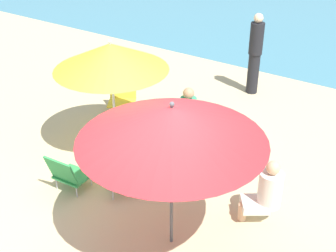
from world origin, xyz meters
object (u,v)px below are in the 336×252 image
Objects in this scene: beach_chair_c at (123,168)px; beach_chair_a at (122,97)px; beach_chair_b at (67,173)px; person_a at (182,128)px; umbrella_red at (172,124)px; umbrella_yellow at (111,57)px; person_d at (255,54)px; person_c at (189,112)px; person_b at (266,191)px.

beach_chair_a is at bearing 166.86° from beach_chair_c.
beach_chair_b is 0.81m from beach_chair_c.
umbrella_red is at bearing 48.78° from person_a.
person_a is (1.80, -0.65, 0.19)m from beach_chair_a.
umbrella_yellow reaches higher than person_d.
person_c reaches higher than beach_chair_b.
umbrella_yellow is 1.63m from person_a.
person_a is at bearing 118.06° from beach_chair_c.
beach_chair_b is at bearing 19.25° from person_d.
beach_chair_b is at bearing 147.85° from person_c.
umbrella_yellow is 3.59m from person_d.
beach_chair_a is at bearing -56.56° from person_b.
umbrella_yellow reaches higher than person_a.
beach_chair_c reaches higher than beach_chair_a.
umbrella_yellow reaches higher than beach_chair_a.
umbrella_red reaches higher than person_c.
person_a is at bearing 39.41° from beach_chair_a.
umbrella_yellow reaches higher than person_b.
umbrella_yellow is at bearing 121.58° from person_c.
umbrella_yellow is at bearing -41.49° from person_b.
beach_chair_c is at bearing 26.13° from person_d.
person_d reaches higher than beach_chair_a.
beach_chair_c is (0.60, 0.54, 0.01)m from beach_chair_b.
beach_chair_b is 2.02m from person_a.
person_d reaches higher than person_b.
person_a is at bearing -27.35° from beach_chair_b.
person_a is 0.97× the size of person_c.
person_a is 0.55m from person_c.
beach_chair_c is 0.75× the size of person_c.
umbrella_red is at bearing 41.24° from person_d.
umbrella_red is 2.46m from person_a.
person_b is at bearing 51.28° from beach_chair_c.
umbrella_red is 2.95m from person_c.
beach_chair_c is at bearing -45.06° from umbrella_yellow.
person_a is at bearing -177.44° from person_c.
umbrella_yellow is 2.98× the size of beach_chair_b.
person_b reaches higher than beach_chair_c.
beach_chair_b is at bearing -4.17° from person_a.
umbrella_red is at bearing -94.06° from beach_chair_b.
person_a is 2.00m from person_b.
umbrella_yellow is 1.96× the size of person_c.
umbrella_yellow is 1.91m from beach_chair_a.
beach_chair_b is 0.37× the size of person_d.
person_c is at bearing 54.62° from beach_chair_a.
beach_chair_c is (1.59, -1.94, 0.04)m from beach_chair_a.
person_b is at bearing 86.33° from person_a.
umbrella_yellow is 2.04× the size of person_b.
person_c is at bearing 25.08° from person_d.
person_d is (0.14, 2.37, 0.39)m from person_c.
person_b is (2.05, 0.50, 0.14)m from beach_chair_c.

